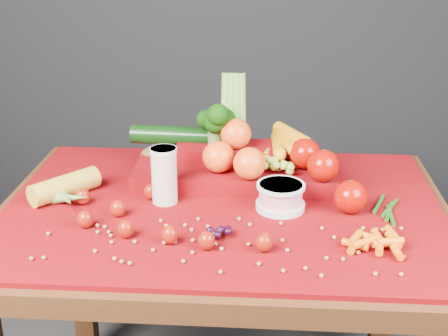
# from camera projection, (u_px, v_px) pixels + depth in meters

# --- Properties ---
(table) EXTENTS (1.10, 0.80, 0.75)m
(table) POSITION_uv_depth(u_px,v_px,m) (223.00, 244.00, 1.55)
(table) COLOR #371A0C
(table) RESTS_ON ground
(red_cloth) EXTENTS (1.05, 0.75, 0.01)m
(red_cloth) POSITION_uv_depth(u_px,v_px,m) (223.00, 207.00, 1.51)
(red_cloth) COLOR #6B030C
(red_cloth) RESTS_ON table
(milk_glass) EXTENTS (0.06, 0.06, 0.14)m
(milk_glass) POSITION_uv_depth(u_px,v_px,m) (164.00, 173.00, 1.50)
(milk_glass) COLOR beige
(milk_glass) RESTS_ON red_cloth
(yogurt_bowl) EXTENTS (0.12, 0.12, 0.06)m
(yogurt_bowl) POSITION_uv_depth(u_px,v_px,m) (281.00, 196.00, 1.48)
(yogurt_bowl) COLOR silver
(yogurt_bowl) RESTS_ON red_cloth
(strawberry_scatter) EXTENTS (0.48, 0.28, 0.05)m
(strawberry_scatter) POSITION_uv_depth(u_px,v_px,m) (148.00, 218.00, 1.39)
(strawberry_scatter) COLOR maroon
(strawberry_scatter) RESTS_ON red_cloth
(dark_grape_cluster) EXTENTS (0.06, 0.05, 0.03)m
(dark_grape_cluster) POSITION_uv_depth(u_px,v_px,m) (218.00, 232.00, 1.35)
(dark_grape_cluster) COLOR black
(dark_grape_cluster) RESTS_ON red_cloth
(soybean_scatter) EXTENTS (0.84, 0.24, 0.01)m
(soybean_scatter) POSITION_uv_depth(u_px,v_px,m) (217.00, 243.00, 1.32)
(soybean_scatter) COLOR olive
(soybean_scatter) RESTS_ON red_cloth
(corn_ear) EXTENTS (0.25, 0.26, 0.06)m
(corn_ear) POSITION_uv_depth(u_px,v_px,m) (65.00, 194.00, 1.51)
(corn_ear) COLOR gold
(corn_ear) RESTS_ON red_cloth
(potato) EXTENTS (0.09, 0.07, 0.06)m
(potato) POSITION_uv_depth(u_px,v_px,m) (157.00, 157.00, 1.72)
(potato) COLOR #503D1B
(potato) RESTS_ON red_cloth
(baby_carrot_pile) EXTENTS (0.18, 0.18, 0.03)m
(baby_carrot_pile) POSITION_uv_depth(u_px,v_px,m) (372.00, 243.00, 1.30)
(baby_carrot_pile) COLOR orange
(baby_carrot_pile) RESTS_ON red_cloth
(green_bean_pile) EXTENTS (0.14, 0.12, 0.01)m
(green_bean_pile) POSITION_uv_depth(u_px,v_px,m) (385.00, 209.00, 1.47)
(green_bean_pile) COLOR #1B5012
(green_bean_pile) RESTS_ON red_cloth
(produce_mound) EXTENTS (0.61, 0.36, 0.27)m
(produce_mound) POSITION_uv_depth(u_px,v_px,m) (244.00, 159.00, 1.62)
(produce_mound) COLOR #6B030C
(produce_mound) RESTS_ON red_cloth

